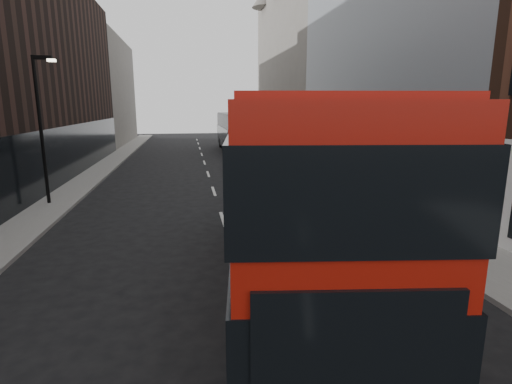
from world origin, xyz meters
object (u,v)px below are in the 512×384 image
red_bus (291,187)px  car_a (252,210)px  car_b (250,187)px  grey_bus (235,131)px  street_lamp (42,120)px  car_c (250,164)px

red_bus → car_a: size_ratio=3.14×
car_b → grey_bus: bearing=82.1°
street_lamp → grey_bus: street_lamp is taller
grey_bus → car_c: size_ratio=2.45×
red_bus → car_b: red_bus is taller
red_bus → car_c: red_bus is taller
red_bus → grey_bus: 33.50m
red_bus → car_c: size_ratio=2.48×
grey_bus → car_b: bearing=-95.1°
grey_bus → car_c: (-0.75, -15.01, -1.42)m
street_lamp → car_a: size_ratio=1.73×
street_lamp → red_bus: (9.43, -10.83, -1.38)m
red_bus → street_lamp: bearing=138.9°
car_b → street_lamp: bearing=177.0°
red_bus → car_c: (1.80, 18.39, -2.05)m
red_bus → car_c: bearing=92.2°
car_b → red_bus: bearing=-96.3°
red_bus → car_b: size_ratio=3.44×
red_bus → car_b: (0.62, 10.83, -2.19)m
street_lamp → car_b: size_ratio=1.90×
grey_bus → car_c: 15.10m
car_a → car_c: (1.89, 12.62, 0.06)m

